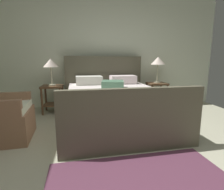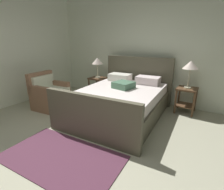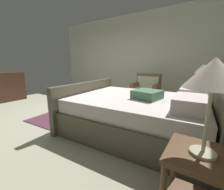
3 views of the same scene
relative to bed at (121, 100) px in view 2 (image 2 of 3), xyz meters
The scene contains 9 objects.
ground_plane 1.81m from the bed, 89.47° to the right, with size 5.52×6.09×0.02m, color #A7A58B.
wall_back 1.73m from the bed, 89.30° to the left, with size 5.64×0.12×2.90m, color silver.
bed is the anchor object (origin of this frame).
nightstand_right 1.55m from the bed, 37.51° to the left, with size 0.44×0.44×0.60m.
table_lamp_right 1.73m from the bed, 37.51° to the left, with size 0.34×0.34×0.62m.
nightstand_left 1.46m from the bed, 146.75° to the left, with size 0.44×0.44×0.60m.
table_lamp_left 1.63m from the bed, 146.75° to the left, with size 0.32×0.32×0.57m.
armchair 1.81m from the bed, 162.04° to the right, with size 0.80×0.79×0.90m.
area_rug 1.82m from the bed, 89.90° to the right, with size 1.77×1.01×0.01m, color #552D40.
Camera 2 is at (1.72, -1.40, 1.64)m, focal length 27.19 mm.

